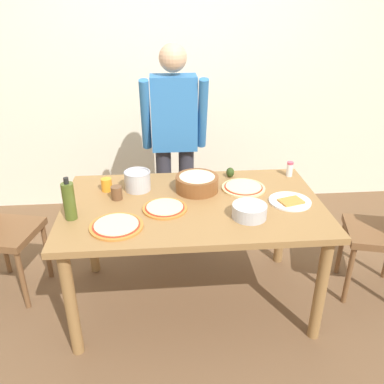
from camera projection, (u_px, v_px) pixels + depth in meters
ground at (193, 299)px, 2.82m from camera, size 8.00×8.00×0.00m
wall_back at (178, 70)px, 3.68m from camera, size 5.60×0.10×2.60m
dining_table at (193, 216)px, 2.52m from camera, size 1.60×0.96×0.76m
person_cook at (174, 137)px, 3.08m from camera, size 0.49×0.25×1.62m
pizza_raw_on_board at (243, 187)px, 2.66m from camera, size 0.29×0.29×0.02m
pizza_cooked_on_tray at (165, 208)px, 2.40m from camera, size 0.27×0.27×0.02m
pizza_second_cooked at (116, 226)px, 2.22m from camera, size 0.30×0.30×0.02m
plate_with_slice at (290, 201)px, 2.49m from camera, size 0.26×0.26×0.02m
popcorn_bowl at (197, 182)px, 2.62m from camera, size 0.28×0.28×0.11m
mixing_bowl_steel at (249, 211)px, 2.31m from camera, size 0.20×0.20×0.08m
olive_oil_bottle at (69, 201)px, 2.26m from camera, size 0.07×0.07×0.26m
steel_pot at (137, 180)px, 2.63m from camera, size 0.17×0.17×0.13m
cup_orange at (107, 185)px, 2.62m from camera, size 0.07×0.07×0.08m
cup_small_brown at (117, 193)px, 2.51m from camera, size 0.07×0.07×0.08m
salt_shaker at (290, 169)px, 2.83m from camera, size 0.04×0.04×0.11m
avocado at (230, 172)px, 2.83m from camera, size 0.06×0.06×0.07m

